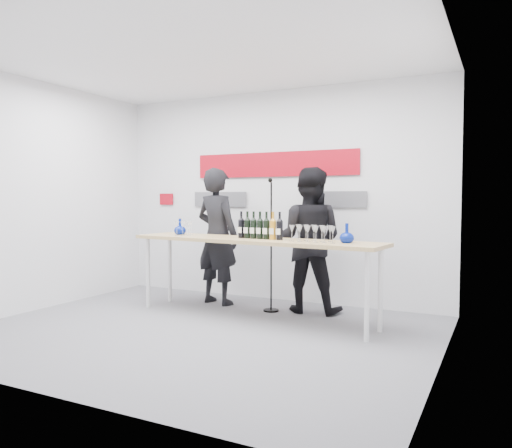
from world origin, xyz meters
name	(u,v)px	position (x,y,z in m)	size (l,w,h in m)	color
ground	(199,332)	(0.00, 0.00, 0.00)	(5.00, 5.00, 0.00)	slate
back_wall	(275,196)	(0.00, 2.00, 1.50)	(5.00, 0.04, 3.00)	silver
signage	(270,175)	(-0.06, 1.97, 1.81)	(3.38, 0.02, 0.79)	#A40715
tasting_table	(252,245)	(0.25, 0.81, 0.90)	(3.31, 0.96, 0.98)	#D5B672
wine_bottles	(260,225)	(0.36, 0.79, 1.14)	(0.62, 0.13, 0.33)	black
decanter_left	(180,226)	(-0.93, 0.97, 1.09)	(0.16, 0.16, 0.21)	navy
decanter_right	(347,233)	(1.44, 0.75, 1.09)	(0.16, 0.16, 0.21)	navy
glasses_left	(185,228)	(-0.80, 0.89, 1.07)	(0.26, 0.24, 0.18)	silver
glasses_right	(313,234)	(1.05, 0.72, 1.07)	(0.56, 0.27, 0.18)	silver
presenter_left	(217,236)	(-0.58, 1.36, 0.94)	(0.69, 0.45, 1.88)	black
presenter_right	(309,240)	(0.73, 1.46, 0.93)	(0.90, 0.70, 1.86)	black
mic_stand	(271,271)	(0.29, 1.25, 0.53)	(0.20, 0.20, 1.72)	black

